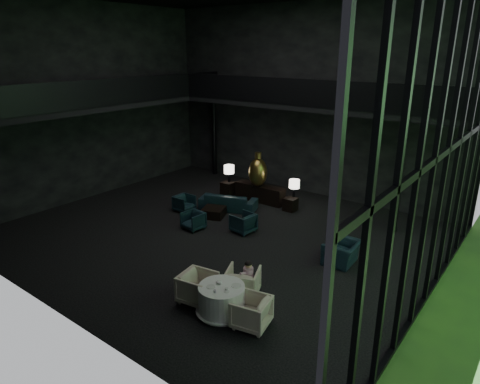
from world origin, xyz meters
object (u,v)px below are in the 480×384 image
Objects in this scene: console at (260,193)px; table_lamp_right at (294,185)px; coffee_table at (214,212)px; dining_chair_west at (198,285)px; lounge_armchair_east at (243,222)px; lounge_armchair_south at (193,221)px; table_lamp_left at (229,170)px; window_armchair at (342,249)px; dining_chair_east at (251,310)px; dining_chair_north at (243,280)px; dining_table at (222,301)px; child at (248,271)px; lounge_armchair_west at (184,203)px; bronze_urn at (258,172)px; side_table_right at (290,204)px; side_table_left at (228,188)px; sofa at (228,198)px.

table_lamp_right is (1.60, 0.08, 0.67)m from console.
dining_chair_west is at bearing -53.37° from coffee_table.
lounge_armchair_east is 1.83m from coffee_table.
table_lamp_left is at bearing 116.10° from lounge_armchair_south.
window_armchair is 4.18m from dining_chair_east.
coffee_table is at bearing -64.49° from dining_chair_north.
dining_chair_west is at bearing -39.24° from lounge_armchair_south.
child is at bearing 86.33° from dining_table.
lounge_armchair_south is (1.52, -1.09, -0.01)m from lounge_armchair_west.
bronze_urn reaches higher than coffee_table.
table_lamp_left is at bearing 178.43° from side_table_right.
coffee_table is (-5.52, 0.50, -0.29)m from window_armchair.
dining_table reaches higher than coffee_table.
side_table_left is at bearing 116.52° from coffee_table.
dining_table is 1.09m from child.
console is 8.62m from dining_chair_east.
sofa is 3.84× the size of lounge_armchair_south.
dining_chair_north is at bearing -70.21° from side_table_right.
lounge_armchair_west is (-3.35, -2.60, 0.07)m from side_table_right.
dining_chair_east is (3.39, -4.22, 0.07)m from lounge_armchair_east.
dining_chair_east reaches higher than console.
dining_table is 1.34× the size of dining_chair_west.
dining_chair_east is (3.14, -7.03, 0.18)m from side_table_right.
sofa is 5.77m from window_armchair.
dining_table is at bearing -47.59° from coffee_table.
lounge_armchair_south is 0.69× the size of dining_chair_north.
table_lamp_left reaches higher than side_table_left.
lounge_armchair_east is at bearing 120.72° from dining_table.
lounge_armchair_east is 0.57× the size of dining_table.
console is 2.57m from coffee_table.
console is at bearing 5.61° from side_table_left.
dining_chair_west is at bearing -133.55° from lounge_armchair_west.
dining_chair_north is at bearing -25.27° from window_armchair.
lounge_armchair_west is (-0.15, -2.69, -0.79)m from table_lamp_left.
dining_chair_north reaches higher than lounge_armchair_east.
table_lamp_left reaches higher than dining_chair_east.
child reaches higher than side_table_left.
lounge_armchair_west is at bearing -95.49° from window_armchair.
bronze_urn is 2.23× the size of lounge_armchair_south.
lounge_armchair_south reaches higher than side_table_left.
dining_chair_east is at bearing -55.99° from bronze_urn.
dining_chair_north is (5.39, -6.18, -0.65)m from table_lamp_left.
table_lamp_right is 7.94m from dining_chair_east.
table_lamp_right reaches higher than side_table_right.
bronze_urn reaches higher than dining_chair_east.
window_armchair reaches higher than lounge_armchair_west.
lounge_armchair_south is (-0.23, -3.69, -1.01)m from bronze_urn.
console is 1.74× the size of dining_table.
window_armchair is 1.87× the size of child.
dining_chair_north is 1.19m from dining_chair_west.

